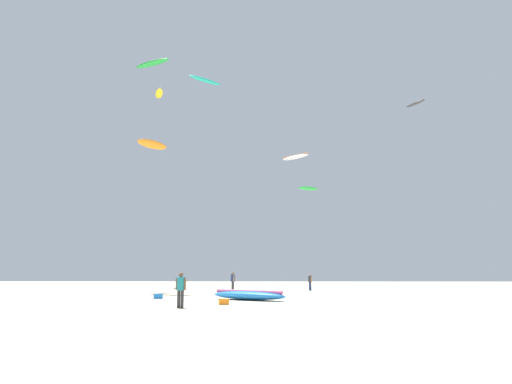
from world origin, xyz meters
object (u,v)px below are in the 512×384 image
object	(u,v)px
person_foreground	(181,287)
person_midground	(310,281)
kite_aloft_3	(308,188)
kite_aloft_0	(159,93)
cooler_box	(158,296)
kite_aloft_6	(152,63)
gear_bag	(224,302)
kite_aloft_2	(415,103)
kite_aloft_4	(295,157)
kite_grounded_near	(248,295)
person_left	(233,280)
kite_aloft_5	(205,80)
kite_aloft_1	(152,144)

from	to	relation	value
person_foreground	person_midground	bearing A→B (deg)	-5.99
person_foreground	kite_aloft_3	xyz separation A→B (m)	(9.23, 24.97, 9.98)
kite_aloft_0	person_midground	bearing A→B (deg)	-36.16
cooler_box	kite_aloft_6	world-z (taller)	kite_aloft_6
cooler_box	gear_bag	xyz separation A→B (m)	(4.94, -4.98, 0.00)
person_foreground	gear_bag	world-z (taller)	person_foreground
person_midground	gear_bag	world-z (taller)	person_midground
kite_aloft_2	kite_aloft_4	size ratio (longest dim) A/B	0.63
cooler_box	kite_aloft_4	bearing A→B (deg)	65.05
kite_aloft_2	kite_aloft_3	world-z (taller)	kite_aloft_2
cooler_box	kite_aloft_4	xyz separation A→B (m)	(11.25, 24.17, 16.31)
kite_aloft_3	kite_aloft_4	size ratio (longest dim) A/B	0.65
person_midground	kite_grounded_near	distance (m)	14.40
person_foreground	person_left	bearing A→B (deg)	13.83
person_foreground	kite_aloft_5	distance (m)	32.56
gear_bag	kite_aloft_1	bearing A→B (deg)	118.26
cooler_box	kite_aloft_1	xyz separation A→B (m)	(-4.26, 12.13, 14.43)
person_foreground	kite_aloft_0	bearing A→B (deg)	35.56
person_left	cooler_box	world-z (taller)	person_left
gear_bag	kite_aloft_6	distance (m)	31.28
kite_aloft_5	kite_aloft_6	distance (m)	6.28
kite_aloft_0	kite_grounded_near	bearing A→B (deg)	-63.38
kite_aloft_5	person_midground	bearing A→B (deg)	-20.54
kite_grounded_near	cooler_box	distance (m)	6.29
kite_aloft_2	kite_aloft_4	bearing A→B (deg)	136.69
person_left	kite_aloft_1	bearing A→B (deg)	141.90
cooler_box	kite_aloft_2	bearing A→B (deg)	29.37
kite_grounded_near	kite_aloft_5	xyz separation A→B (m)	(-5.77, 17.52, 23.21)
person_midground	kite_aloft_6	bearing A→B (deg)	-33.01
person_foreground	kite_aloft_6	size ratio (longest dim) A/B	0.39
kite_grounded_near	kite_aloft_6	size ratio (longest dim) A/B	1.19
kite_aloft_2	kite_aloft_4	distance (m)	16.50
gear_bag	kite_aloft_5	bearing A→B (deg)	102.11
cooler_box	kite_aloft_5	xyz separation A→B (m)	(0.38, 16.23, 23.36)
cooler_box	kite_aloft_2	world-z (taller)	kite_aloft_2
kite_aloft_1	kite_aloft_3	distance (m)	17.72
kite_grounded_near	cooler_box	xyz separation A→B (m)	(-6.15, 1.29, -0.15)
kite_aloft_6	cooler_box	bearing A→B (deg)	-69.16
person_midground	kite_aloft_4	xyz separation A→B (m)	(-0.28, 12.12, 15.56)
cooler_box	kite_aloft_6	size ratio (longest dim) A/B	0.12
person_midground	kite_grounded_near	size ratio (longest dim) A/B	0.29
gear_bag	kite_aloft_0	world-z (taller)	kite_aloft_0
person_midground	gear_bag	distance (m)	18.28
person_left	kite_aloft_1	size ratio (longest dim) A/B	0.54
kite_aloft_6	gear_bag	bearing A→B (deg)	-61.14
person_foreground	kite_aloft_4	size ratio (longest dim) A/B	0.46
kite_aloft_3	kite_aloft_4	distance (m)	8.44
kite_aloft_0	kite_aloft_5	xyz separation A→B (m)	(7.89, -9.73, -2.73)
kite_grounded_near	cooler_box	world-z (taller)	kite_grounded_near
person_left	kite_aloft_4	xyz separation A→B (m)	(7.00, 13.60, 15.43)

